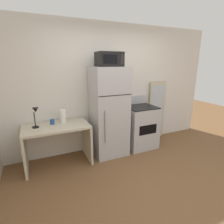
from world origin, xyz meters
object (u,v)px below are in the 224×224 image
Objects in this scene: coffee_mug at (52,122)px; leaning_mirror at (157,110)px; refrigerator at (109,112)px; paper_towel_roll at (63,116)px; oven_range at (140,126)px; desk_lamp at (35,114)px; microwave at (109,59)px; desk at (57,138)px.

coffee_mug is 0.07× the size of leaning_mirror.
leaning_mirror is at bearing 10.62° from refrigerator.
coffee_mug is at bearing -172.72° from paper_towel_roll.
oven_range is (1.62, -0.12, -0.40)m from paper_towel_roll.
paper_towel_roll is (0.46, 0.10, -0.12)m from desk_lamp.
microwave is 0.42× the size of oven_range.
microwave is (1.07, -0.12, 1.09)m from coffee_mug.
microwave is (0.00, -0.02, 1.01)m from refrigerator.
refrigerator is 0.85m from oven_range.
desk is 0.30m from coffee_mug.
oven_range is at bearing 0.46° from desk.
desk is 4.75× the size of paper_towel_roll.
refrigerator is at bearing -1.02° from desk_lamp.
oven_range is (1.77, 0.01, -0.06)m from desk.
microwave reaches higher than oven_range.
oven_range is at bearing 1.91° from microwave.
leaning_mirror is at bearing 11.46° from microwave.
microwave is at bearing -168.54° from leaning_mirror.
microwave reaches higher than leaning_mirror.
microwave is at bearing -178.09° from oven_range.
paper_towel_roll is 0.52× the size of microwave.
leaning_mirror is (0.63, 0.26, 0.23)m from oven_range.
desk_lamp is 0.25× the size of leaning_mirror.
microwave is at bearing -9.46° from paper_towel_roll.
desk_lamp is 0.20× the size of refrigerator.
paper_towel_roll is 2.27m from leaning_mirror.
desk_lamp is 0.49m from paper_towel_roll.
coffee_mug is (-0.05, 0.11, 0.28)m from desk.
coffee_mug is 1.53m from microwave.
coffee_mug is 0.05× the size of refrigerator.
microwave reaches higher than desk.
microwave is 0.33× the size of leaning_mirror.
coffee_mug is at bearing 173.62° from microwave.
coffee_mug is at bearing 15.96° from desk_lamp.
paper_towel_roll is 0.21m from coffee_mug.
leaning_mirror is (1.38, 0.26, -0.18)m from refrigerator.
desk_lamp is at bearing 179.45° from oven_range.
coffee_mug is 0.09× the size of oven_range.
microwave is at bearing -89.67° from refrigerator.
microwave reaches higher than desk_lamp.
desk is at bearing 179.40° from microwave.
desk_lamp is 1.47× the size of paper_towel_roll.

